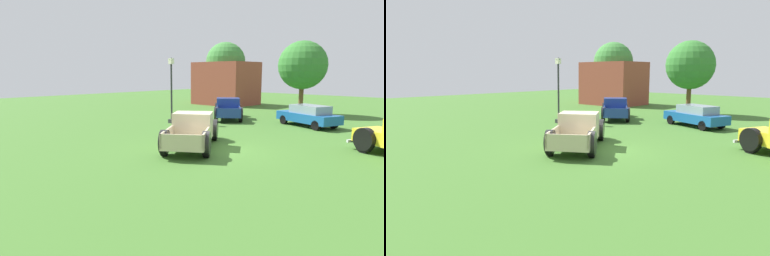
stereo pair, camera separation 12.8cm
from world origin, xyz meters
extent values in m
plane|color=#3D6B28|center=(0.00, 0.00, 0.00)|extent=(80.00, 80.00, 0.00)
cube|color=#C6B793|center=(-1.97, 1.28, 0.67)|extent=(2.15, 2.15, 0.56)
cube|color=silver|center=(-2.41, 1.93, 0.67)|extent=(1.20, 0.84, 0.47)
sphere|color=silver|center=(-2.91, 1.57, 0.70)|extent=(0.21, 0.21, 0.21)
sphere|color=silver|center=(-1.88, 2.27, 0.70)|extent=(0.21, 0.21, 0.21)
cube|color=#C6B793|center=(-1.16, 0.09, 0.98)|extent=(2.17, 2.06, 1.18)
cube|color=#8C9EA8|center=(-1.51, 0.61, 1.24)|extent=(1.25, 0.86, 0.52)
cube|color=#C6B793|center=(-0.19, -1.36, 0.44)|extent=(2.63, 2.74, 0.10)
cube|color=#C6B793|center=(-0.87, -1.81, 0.77)|extent=(1.27, 1.83, 0.56)
cube|color=#C6B793|center=(0.49, -0.90, 0.77)|extent=(1.27, 1.83, 0.56)
cube|color=#C6B793|center=(0.39, -2.22, 0.77)|extent=(1.47, 1.03, 0.56)
cylinder|color=black|center=(-2.68, 0.80, 0.39)|extent=(0.62, 0.77, 0.78)
cylinder|color=#B7B7BC|center=(-2.69, 0.79, 0.39)|extent=(0.38, 0.40, 0.31)
cylinder|color=black|center=(-2.68, 0.80, 0.59)|extent=(0.79, 0.98, 0.98)
cylinder|color=black|center=(-1.25, 1.76, 0.39)|extent=(0.62, 0.77, 0.78)
cylinder|color=#B7B7BC|center=(-1.24, 1.77, 0.39)|extent=(0.38, 0.40, 0.31)
cylinder|color=black|center=(-1.25, 1.76, 0.59)|extent=(0.79, 0.98, 0.98)
cylinder|color=black|center=(-0.76, -2.05, 0.39)|extent=(0.62, 0.77, 0.78)
cylinder|color=#B7B7BC|center=(-0.77, -2.06, 0.39)|extent=(0.38, 0.40, 0.31)
cylinder|color=black|center=(-0.76, -2.05, 0.59)|extent=(0.79, 0.98, 0.98)
cylinder|color=black|center=(0.67, -1.09, 0.39)|extent=(0.62, 0.77, 0.78)
cylinder|color=#B7B7BC|center=(0.68, -1.08, 0.39)|extent=(0.38, 0.40, 0.31)
cylinder|color=black|center=(0.67, -1.09, 0.59)|extent=(0.79, 0.98, 0.98)
cube|color=silver|center=(-2.43, 1.97, 0.35)|extent=(1.61, 1.13, 0.12)
cube|color=yellow|center=(5.38, 4.87, 0.67)|extent=(2.06, 2.07, 0.56)
cube|color=silver|center=(4.67, 5.21, 0.67)|extent=(0.66, 1.29, 0.47)
sphere|color=silver|center=(4.42, 4.64, 0.70)|extent=(0.20, 0.20, 0.20)
sphere|color=silver|center=(4.96, 5.76, 0.70)|extent=(0.20, 0.20, 0.20)
cylinder|color=black|center=(5.02, 4.10, 0.39)|extent=(0.80, 0.54, 0.78)
cylinder|color=#B7B7BC|center=(5.01, 4.09, 0.39)|extent=(0.39, 0.36, 0.31)
cylinder|color=black|center=(5.02, 4.10, 0.59)|extent=(1.01, 0.68, 0.98)
cube|color=silver|center=(4.64, 5.23, 0.35)|extent=(0.89, 1.73, 0.12)
cube|color=navy|center=(-6.67, 9.94, 0.65)|extent=(2.11, 2.11, 0.55)
cube|color=silver|center=(-7.14, 10.54, 0.65)|extent=(1.11, 0.89, 0.46)
sphere|color=silver|center=(-7.61, 10.15, 0.68)|extent=(0.20, 0.20, 0.20)
sphere|color=silver|center=(-6.66, 10.90, 0.68)|extent=(0.20, 0.20, 0.20)
cube|color=navy|center=(-5.81, 8.85, 0.95)|extent=(2.11, 2.04, 1.14)
cube|color=#8C9EA8|center=(-6.18, 9.32, 1.20)|extent=(1.15, 0.92, 0.50)
cube|color=navy|center=(-4.76, 7.52, 0.43)|extent=(2.60, 2.67, 0.10)
cube|color=navy|center=(-5.38, 7.03, 0.75)|extent=(1.36, 1.69, 0.55)
cube|color=navy|center=(-4.14, 8.01, 0.75)|extent=(1.36, 1.69, 0.55)
cube|color=navy|center=(-4.14, 6.73, 0.75)|extent=(1.36, 1.09, 0.55)
cylinder|color=black|center=(-7.33, 9.42, 0.38)|extent=(0.64, 0.73, 0.76)
cylinder|color=#B7B7BC|center=(-7.33, 9.42, 0.38)|extent=(0.37, 0.39, 0.30)
cylinder|color=black|center=(-7.33, 9.42, 0.57)|extent=(0.81, 0.92, 0.95)
cylinder|color=black|center=(-6.01, 10.46, 0.38)|extent=(0.64, 0.73, 0.76)
cylinder|color=#B7B7BC|center=(-6.01, 10.46, 0.38)|extent=(0.37, 0.39, 0.30)
cylinder|color=black|center=(-6.01, 10.46, 0.57)|extent=(0.81, 0.92, 0.95)
cylinder|color=black|center=(-5.26, 6.81, 0.38)|extent=(0.64, 0.73, 0.76)
cylinder|color=#B7B7BC|center=(-5.27, 6.80, 0.38)|extent=(0.37, 0.39, 0.30)
cylinder|color=black|center=(-5.26, 6.81, 0.57)|extent=(0.81, 0.92, 0.95)
cylinder|color=black|center=(-3.95, 7.84, 0.38)|extent=(0.64, 0.73, 0.76)
cylinder|color=#B7B7BC|center=(-3.94, 7.85, 0.38)|extent=(0.37, 0.39, 0.30)
cylinder|color=black|center=(-3.95, 7.84, 0.57)|extent=(0.81, 0.92, 0.95)
cube|color=silver|center=(-7.17, 10.57, 0.34)|extent=(1.49, 1.20, 0.12)
cube|color=#195699|center=(0.18, 9.32, 0.57)|extent=(4.38, 2.98, 0.55)
cube|color=#7F939E|center=(0.31, 9.27, 1.10)|extent=(2.62, 2.11, 0.51)
cylinder|color=black|center=(-1.37, 9.11, 0.30)|extent=(0.62, 0.38, 0.59)
cylinder|color=black|center=(-0.85, 10.50, 0.30)|extent=(0.62, 0.38, 0.59)
cylinder|color=black|center=(1.21, 8.14, 0.30)|extent=(0.62, 0.38, 0.59)
cylinder|color=black|center=(1.73, 9.52, 0.30)|extent=(0.62, 0.38, 0.59)
cube|color=#2D2D33|center=(-7.17, 4.37, 0.12)|extent=(0.36, 0.36, 0.25)
cylinder|color=#2D2D33|center=(-7.17, 4.37, 2.10)|extent=(0.12, 0.12, 3.70)
cube|color=#F2EACC|center=(-7.17, 4.37, 4.13)|extent=(0.28, 0.28, 0.36)
cone|color=#2D2D33|center=(-7.17, 4.37, 4.31)|extent=(0.32, 0.32, 0.14)
cylinder|color=brown|center=(-12.94, 17.73, 1.46)|extent=(0.36, 0.36, 2.93)
sphere|color=#3D7F38|center=(-12.94, 17.73, 4.50)|extent=(4.20, 4.20, 4.20)
cylinder|color=brown|center=(-2.83, 14.62, 1.27)|extent=(0.36, 0.36, 2.54)
sphere|color=#33752D|center=(-2.83, 14.62, 3.98)|extent=(3.83, 3.83, 3.83)
cube|color=brown|center=(-12.86, 17.74, 2.25)|extent=(5.97, 4.68, 4.49)
camera|label=1|loc=(9.10, -10.86, 3.35)|focal=30.93mm
camera|label=2|loc=(9.19, -10.77, 3.35)|focal=30.93mm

